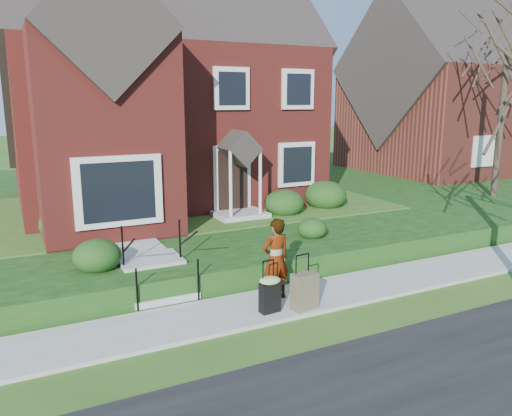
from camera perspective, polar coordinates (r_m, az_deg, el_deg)
ground at (r=10.93m, az=4.34°, el=-10.65°), size 120.00×120.00×0.00m
sidewalk at (r=10.92m, az=4.34°, el=-10.46°), size 60.00×1.60×0.08m
terrace at (r=21.95m, az=-1.19°, el=1.86°), size 44.00×20.00×0.60m
walkway at (r=14.36m, az=-14.75°, el=-2.77°), size 1.20×6.00×0.06m
main_house at (r=18.94m, az=-11.51°, el=15.06°), size 10.40×10.20×9.40m
neighbour_house at (r=28.91m, az=21.36°, el=13.39°), size 9.40×8.00×9.20m
front_steps at (r=11.46m, az=-11.40°, el=-7.24°), size 1.40×2.02×1.50m
foundation_shrubs at (r=15.01m, az=-3.94°, el=-0.08°), size 9.96×4.49×1.02m
woman at (r=10.59m, az=2.27°, el=-5.84°), size 0.68×0.47×1.77m
suitcase_black at (r=10.08m, az=1.59°, el=-9.60°), size 0.47×0.39×1.07m
suitcase_olive at (r=10.28m, az=5.56°, el=-9.42°), size 0.55×0.35×1.14m
tree_gap at (r=21.22m, az=27.03°, el=17.38°), size 6.03×6.03×8.61m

